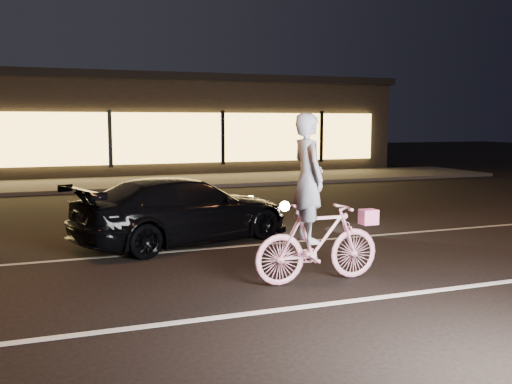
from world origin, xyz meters
name	(u,v)px	position (x,y,z in m)	size (l,w,h in m)	color
ground	(227,279)	(0.00, 0.00, 0.00)	(90.00, 90.00, 0.00)	black
lane_stripe_near	(265,312)	(0.00, -1.50, 0.00)	(60.00, 0.12, 0.01)	silver
lane_stripe_far	(193,250)	(0.00, 2.00, 0.00)	(60.00, 0.10, 0.01)	gray
sidewalk	(117,184)	(0.00, 13.00, 0.06)	(30.00, 4.00, 0.12)	#383533
storefront	(100,124)	(0.00, 18.97, 2.15)	(25.40, 8.42, 4.20)	black
cyclist	(315,223)	(1.12, -0.56, 0.84)	(1.88, 0.65, 2.37)	#FF5286
sedan	(184,210)	(0.03, 2.71, 0.61)	(4.54, 2.95, 1.22)	black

